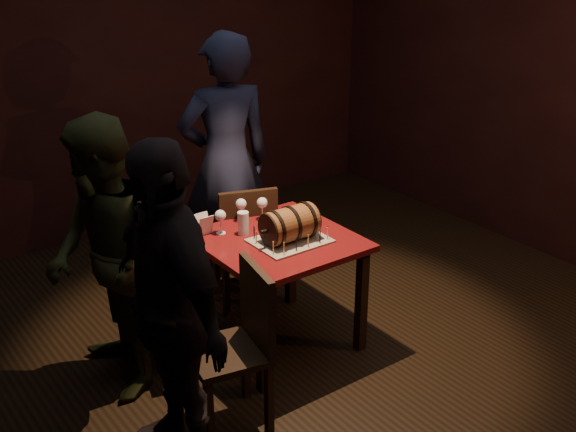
% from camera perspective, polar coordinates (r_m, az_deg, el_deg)
% --- Properties ---
extents(room_shell, '(5.04, 5.04, 2.80)m').
position_cam_1_polar(room_shell, '(4.18, 1.46, 5.77)').
color(room_shell, black).
rests_on(room_shell, ground).
extents(pub_table, '(0.90, 0.90, 0.75)m').
position_cam_1_polar(pub_table, '(4.55, -0.81, -3.06)').
color(pub_table, '#500D10').
rests_on(pub_table, ground).
extents(cake_board, '(0.45, 0.35, 0.01)m').
position_cam_1_polar(cake_board, '(4.46, 0.15, -1.97)').
color(cake_board, gray).
rests_on(cake_board, pub_table).
extents(barrel_cake, '(0.39, 0.23, 0.23)m').
position_cam_1_polar(barrel_cake, '(4.41, 0.14, -0.64)').
color(barrel_cake, brown).
rests_on(barrel_cake, cake_board).
extents(birthday_candles, '(0.40, 0.30, 0.09)m').
position_cam_1_polar(birthday_candles, '(4.44, 0.15, -1.42)').
color(birthday_candles, '#F4DD92').
rests_on(birthday_candles, cake_board).
extents(wine_glass_left, '(0.07, 0.07, 0.16)m').
position_cam_1_polar(wine_glass_left, '(4.54, -5.37, -0.04)').
color(wine_glass_left, silver).
rests_on(wine_glass_left, pub_table).
extents(wine_glass_mid, '(0.07, 0.07, 0.16)m').
position_cam_1_polar(wine_glass_mid, '(4.71, -3.73, 0.87)').
color(wine_glass_mid, silver).
rests_on(wine_glass_mid, pub_table).
extents(wine_glass_right, '(0.07, 0.07, 0.16)m').
position_cam_1_polar(wine_glass_right, '(4.73, -2.05, 0.97)').
color(wine_glass_right, silver).
rests_on(wine_glass_right, pub_table).
extents(pint_of_ale, '(0.07, 0.07, 0.15)m').
position_cam_1_polar(pint_of_ale, '(4.54, -3.56, -0.61)').
color(pint_of_ale, silver).
rests_on(pint_of_ale, pub_table).
extents(menu_card, '(0.10, 0.05, 0.13)m').
position_cam_1_polar(menu_card, '(4.57, -6.66, -0.69)').
color(menu_card, white).
rests_on(menu_card, pub_table).
extents(chair_back, '(0.51, 0.51, 0.93)m').
position_cam_1_polar(chair_back, '(5.02, -3.35, -1.97)').
color(chair_back, black).
rests_on(chair_back, ground).
extents(chair_left_rear, '(0.50, 0.50, 0.93)m').
position_cam_1_polar(chair_left_rear, '(4.46, -8.66, -5.63)').
color(chair_left_rear, black).
rests_on(chair_left_rear, ground).
extents(chair_left_front, '(0.47, 0.47, 0.93)m').
position_cam_1_polar(chair_left_front, '(3.93, -3.77, -9.62)').
color(chair_left_front, black).
rests_on(chair_left_front, ground).
extents(person_back, '(0.77, 0.59, 1.90)m').
position_cam_1_polar(person_back, '(5.24, -4.94, 4.14)').
color(person_back, black).
rests_on(person_back, ground).
extents(person_left_rear, '(0.72, 0.87, 1.65)m').
position_cam_1_polar(person_left_rear, '(4.18, -14.19, -3.43)').
color(person_left_rear, '#31381C').
rests_on(person_left_rear, ground).
extents(person_left_front, '(0.45, 1.03, 1.73)m').
position_cam_1_polar(person_left_front, '(3.56, -9.49, -7.23)').
color(person_left_front, black).
rests_on(person_left_front, ground).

